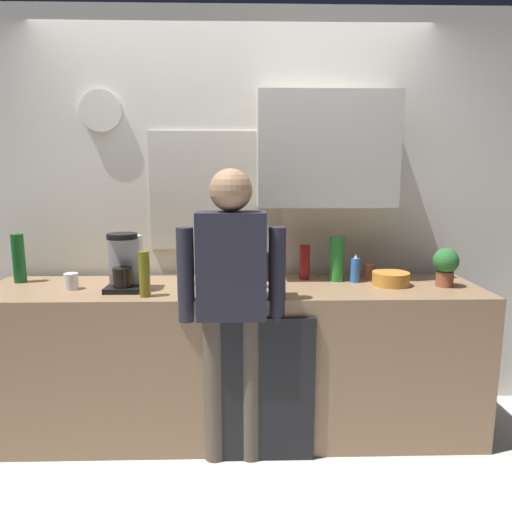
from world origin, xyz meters
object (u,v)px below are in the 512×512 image
at_px(coffee_maker, 125,265).
at_px(bottle_amber_beer, 255,268).
at_px(cup_white_mug, 71,281).
at_px(cup_yellow_cup, 186,277).
at_px(dish_soap, 355,270).
at_px(bottle_dark_sauce, 269,267).
at_px(bottle_red_vinegar, 305,262).
at_px(cup_terracotta_mug, 370,271).
at_px(person_at_sink, 232,294).
at_px(bottle_green_wine, 19,258).
at_px(bottle_clear_soda, 337,259).
at_px(bottle_olive_oil, 144,274).
at_px(potted_plant, 446,265).
at_px(mixing_bowl, 391,279).

relative_size(coffee_maker, bottle_amber_beer, 1.43).
distance_m(cup_white_mug, cup_yellow_cup, 0.66).
xyz_separation_m(cup_white_mug, dish_soap, (1.68, 0.14, 0.03)).
relative_size(coffee_maker, cup_yellow_cup, 3.88).
height_order(bottle_dark_sauce, dish_soap, same).
height_order(bottle_red_vinegar, cup_terracotta_mug, bottle_red_vinegar).
relative_size(cup_yellow_cup, person_at_sink, 0.05).
distance_m(dish_soap, person_at_sink, 0.85).
bearing_deg(bottle_dark_sauce, cup_yellow_cup, -172.07).
bearing_deg(bottle_green_wine, bottle_red_vinegar, 1.36).
bearing_deg(cup_white_mug, cup_terracotta_mug, 7.83).
xyz_separation_m(bottle_clear_soda, bottle_green_wine, (-1.96, 0.01, 0.01)).
bearing_deg(cup_terracotta_mug, bottle_olive_oil, -162.58).
relative_size(cup_yellow_cup, dish_soap, 0.47).
bearing_deg(cup_white_mug, bottle_red_vinegar, 9.57).
bearing_deg(dish_soap, potted_plant, -13.74).
xyz_separation_m(potted_plant, dish_soap, (-0.51, 0.12, -0.05)).
bearing_deg(bottle_amber_beer, bottle_green_wine, 172.96).
distance_m(cup_yellow_cup, mixing_bowl, 1.23).
height_order(bottle_dark_sauce, cup_yellow_cup, bottle_dark_sauce).
xyz_separation_m(bottle_red_vinegar, bottle_green_wine, (-1.77, -0.04, 0.04)).
relative_size(cup_yellow_cup, potted_plant, 0.37).
relative_size(bottle_amber_beer, cup_terracotta_mug, 2.50).
bearing_deg(bottle_green_wine, bottle_olive_oil, -23.43).
relative_size(bottle_red_vinegar, potted_plant, 0.96).
distance_m(bottle_green_wine, dish_soap, 2.07).
distance_m(coffee_maker, dish_soap, 1.38).
height_order(bottle_green_wine, person_at_sink, person_at_sink).
distance_m(coffee_maker, bottle_red_vinegar, 1.10).
bearing_deg(dish_soap, person_at_sink, -151.94).
height_order(bottle_amber_beer, potted_plant, same).
bearing_deg(coffee_maker, bottle_clear_soda, 8.51).
distance_m(coffee_maker, bottle_dark_sauce, 0.87).
bearing_deg(mixing_bowl, bottle_red_vinegar, 160.13).
xyz_separation_m(bottle_red_vinegar, cup_terracotta_mug, (0.42, 0.01, -0.06)).
bearing_deg(bottle_red_vinegar, dish_soap, -17.32).
bearing_deg(bottle_dark_sauce, bottle_red_vinegar, 11.18).
bearing_deg(cup_terracotta_mug, bottle_amber_beer, -162.43).
distance_m(bottle_green_wine, potted_plant, 2.58).
distance_m(coffee_maker, cup_yellow_cup, 0.37).
height_order(bottle_amber_beer, bottle_olive_oil, bottle_olive_oil).
relative_size(bottle_green_wine, cup_terracotta_mug, 3.26).
bearing_deg(cup_yellow_cup, bottle_amber_beer, -14.14).
bearing_deg(bottle_green_wine, potted_plant, -3.90).
relative_size(bottle_dark_sauce, person_at_sink, 0.11).
height_order(bottle_olive_oil, cup_white_mug, bottle_olive_oil).
xyz_separation_m(cup_yellow_cup, mixing_bowl, (1.23, -0.06, -0.00)).
distance_m(bottle_red_vinegar, person_at_sink, 0.67).
relative_size(bottle_dark_sauce, cup_white_mug, 1.89).
bearing_deg(bottle_clear_soda, dish_soap, -20.65).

